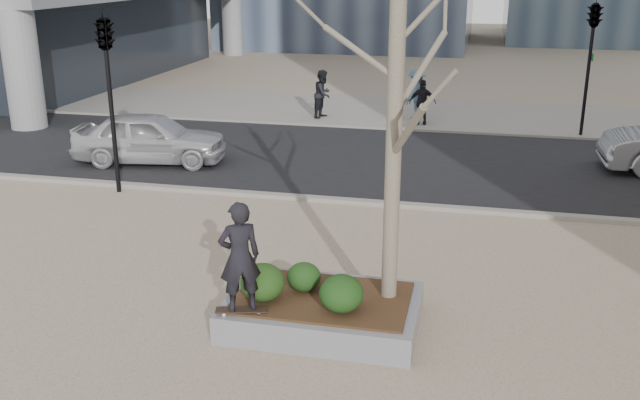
% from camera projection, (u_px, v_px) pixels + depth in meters
% --- Properties ---
extents(ground, '(120.00, 120.00, 0.00)m').
position_uv_depth(ground, '(262.00, 318.00, 11.53)').
color(ground, tan).
rests_on(ground, ground).
extents(street, '(60.00, 8.00, 0.02)m').
position_uv_depth(street, '(364.00, 159.00, 20.77)').
color(street, black).
rests_on(street, ground).
extents(far_sidewalk, '(60.00, 6.00, 0.02)m').
position_uv_depth(far_sidewalk, '(395.00, 112.00, 27.24)').
color(far_sidewalk, gray).
rests_on(far_sidewalk, ground).
extents(planter, '(3.00, 2.00, 0.45)m').
position_uv_depth(planter, '(323.00, 312.00, 11.24)').
color(planter, gray).
rests_on(planter, ground).
extents(planter_mulch, '(2.70, 1.70, 0.04)m').
position_uv_depth(planter_mulch, '(323.00, 298.00, 11.17)').
color(planter_mulch, '#382314').
rests_on(planter_mulch, planter).
extents(sycamore_tree, '(2.80, 2.80, 6.60)m').
position_uv_depth(sycamore_tree, '(396.00, 86.00, 10.18)').
color(sycamore_tree, gray).
rests_on(sycamore_tree, planter_mulch).
extents(shrub_left, '(0.69, 0.69, 0.59)m').
position_uv_depth(shrub_left, '(262.00, 282.00, 10.97)').
color(shrub_left, '#1C3E13').
rests_on(shrub_left, planter_mulch).
extents(shrub_middle, '(0.54, 0.54, 0.46)m').
position_uv_depth(shrub_middle, '(304.00, 277.00, 11.32)').
color(shrub_middle, '#113513').
rests_on(shrub_middle, planter_mulch).
extents(shrub_right, '(0.67, 0.67, 0.57)m').
position_uv_depth(shrub_right, '(341.00, 294.00, 10.62)').
color(shrub_right, '#153611').
rests_on(shrub_right, planter_mulch).
extents(skateboard, '(0.81, 0.39, 0.08)m').
position_uv_depth(skateboard, '(242.00, 311.00, 10.69)').
color(skateboard, black).
rests_on(skateboard, planter).
extents(skateboarder, '(0.74, 0.66, 1.70)m').
position_uv_depth(skateboarder, '(240.00, 257.00, 10.41)').
color(skateboarder, black).
rests_on(skateboarder, skateboard).
extents(police_car, '(4.49, 2.36, 1.46)m').
position_uv_depth(police_car, '(150.00, 138.00, 20.16)').
color(police_car, silver).
rests_on(police_car, street).
extents(pedestrian_a, '(0.85, 0.98, 1.74)m').
position_uv_depth(pedestrian_a, '(323.00, 94.00, 26.01)').
color(pedestrian_a, black).
rests_on(pedestrian_a, far_sidewalk).
extents(pedestrian_b, '(1.10, 1.33, 1.79)m').
position_uv_depth(pedestrian_b, '(416.00, 94.00, 25.94)').
color(pedestrian_b, '#46687E').
rests_on(pedestrian_b, far_sidewalk).
extents(pedestrian_c, '(0.95, 0.46, 1.58)m').
position_uv_depth(pedestrian_c, '(423.00, 102.00, 24.86)').
color(pedestrian_c, black).
rests_on(pedestrian_c, far_sidewalk).
extents(traffic_light_near, '(0.60, 2.48, 4.50)m').
position_uv_depth(traffic_light_near, '(111.00, 103.00, 17.15)').
color(traffic_light_near, black).
rests_on(traffic_light_near, ground).
extents(traffic_light_far, '(0.60, 2.48, 4.50)m').
position_uv_depth(traffic_light_far, '(589.00, 67.00, 22.93)').
color(traffic_light_far, black).
rests_on(traffic_light_far, ground).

